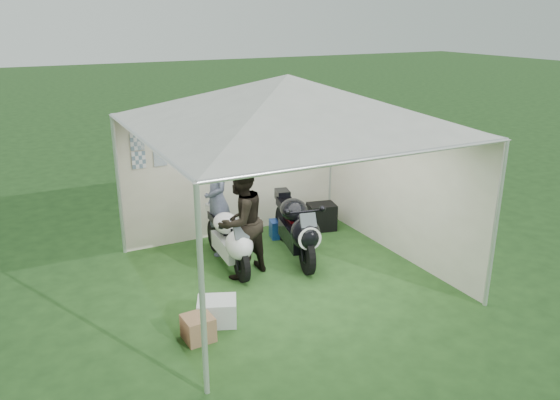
# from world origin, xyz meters

# --- Properties ---
(ground) EXTENTS (80.00, 80.00, 0.00)m
(ground) POSITION_xyz_m (0.00, 0.00, 0.00)
(ground) COLOR #22441B
(ground) RESTS_ON ground
(canopy_tent) EXTENTS (5.66, 5.66, 3.00)m
(canopy_tent) POSITION_xyz_m (-0.00, 0.03, 2.58)
(canopy_tent) COLOR silver
(canopy_tent) RESTS_ON ground
(motorcycle_white) EXTENTS (0.45, 1.77, 0.87)m
(motorcycle_white) POSITION_xyz_m (-0.65, 0.68, 0.49)
(motorcycle_white) COLOR black
(motorcycle_white) RESTS_ON ground
(motorcycle_black) EXTENTS (0.72, 1.96, 0.98)m
(motorcycle_black) POSITION_xyz_m (0.44, 0.52, 0.55)
(motorcycle_black) COLOR black
(motorcycle_black) RESTS_ON ground
(paddock_stand) EXTENTS (0.47, 0.35, 0.32)m
(paddock_stand) POSITION_xyz_m (0.64, 1.40, 0.16)
(paddock_stand) COLOR blue
(paddock_stand) RESTS_ON ground
(person_dark_jacket) EXTENTS (1.04, 0.95, 1.73)m
(person_dark_jacket) POSITION_xyz_m (-0.59, 0.35, 0.87)
(person_dark_jacket) COLOR black
(person_dark_jacket) RESTS_ON ground
(person_blue_jacket) EXTENTS (0.51, 0.71, 1.80)m
(person_blue_jacket) POSITION_xyz_m (-0.59, 1.31, 0.90)
(person_blue_jacket) COLOR slate
(person_blue_jacket) RESTS_ON ground
(equipment_box) EXTENTS (0.56, 0.49, 0.49)m
(equipment_box) POSITION_xyz_m (1.46, 1.41, 0.24)
(equipment_box) COLOR black
(equipment_box) RESTS_ON ground
(crate_0) EXTENTS (0.60, 0.54, 0.33)m
(crate_0) POSITION_xyz_m (-1.41, -0.76, 0.16)
(crate_0) COLOR silver
(crate_0) RESTS_ON ground
(crate_1) EXTENTS (0.37, 0.37, 0.31)m
(crate_1) POSITION_xyz_m (-1.75, -1.01, 0.15)
(crate_1) COLOR #8B6748
(crate_1) RESTS_ON ground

